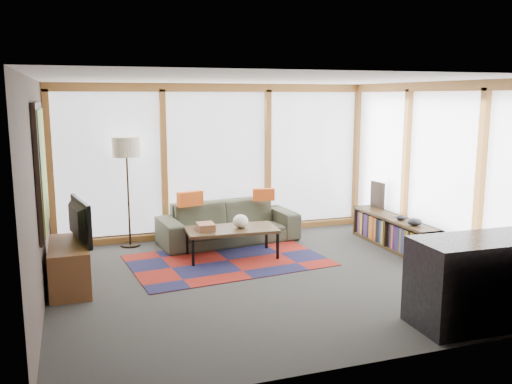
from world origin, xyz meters
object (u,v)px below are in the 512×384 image
object	(u,v)px
coffee_table	(232,243)
television	(73,222)
tv_console	(70,266)
sofa	(228,223)
bookshelf	(394,233)
bar_counter	(481,281)
floor_lamp	(128,192)

from	to	relation	value
coffee_table	television	size ratio (longest dim) A/B	1.42
tv_console	coffee_table	bearing A→B (deg)	14.80
sofa	bookshelf	size ratio (longest dim) A/B	1.14
tv_console	television	distance (m)	0.57
sofa	coffee_table	size ratio (longest dim) A/B	1.69
tv_console	television	bearing A→B (deg)	24.98
television	bar_counter	bearing A→B (deg)	-133.28
coffee_table	tv_console	world-z (taller)	tv_console
floor_lamp	coffee_table	bearing A→B (deg)	-39.38
bookshelf	sofa	bearing A→B (deg)	153.77
sofa	floor_lamp	xyz separation A→B (m)	(-1.57, 0.30, 0.55)
sofa	coffee_table	world-z (taller)	sofa
sofa	coffee_table	xyz separation A→B (m)	(-0.19, -0.83, -0.11)
floor_lamp	tv_console	bearing A→B (deg)	-117.87
bookshelf	tv_console	bearing A→B (deg)	-176.96
coffee_table	tv_console	xyz separation A→B (m)	(-2.30, -0.61, 0.06)
floor_lamp	bar_counter	world-z (taller)	floor_lamp
floor_lamp	tv_console	world-z (taller)	floor_lamp
sofa	television	distance (m)	2.85
floor_lamp	coffee_table	size ratio (longest dim) A/B	1.32
coffee_table	tv_console	distance (m)	2.38
sofa	tv_console	bearing A→B (deg)	-155.62
bookshelf	bar_counter	bearing A→B (deg)	-105.28
bookshelf	television	xyz separation A→B (m)	(-4.82, -0.23, 0.60)
sofa	coffee_table	distance (m)	0.86
tv_console	bar_counter	bearing A→B (deg)	-31.64
bar_counter	coffee_table	bearing A→B (deg)	121.56
sofa	bar_counter	distance (m)	4.31
television	tv_console	bearing A→B (deg)	104.13
sofa	television	xyz separation A→B (m)	(-2.42, -1.41, 0.52)
sofa	bookshelf	xyz separation A→B (m)	(2.40, -1.18, -0.08)
floor_lamp	sofa	bearing A→B (deg)	-10.74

